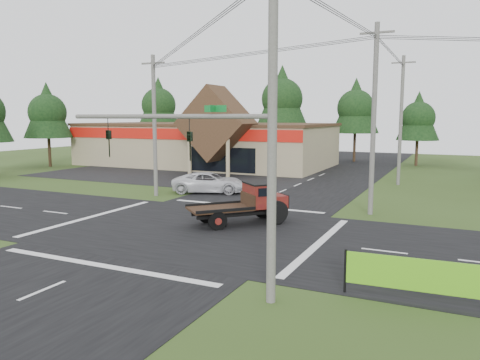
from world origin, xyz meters
The scene contains 19 objects.
ground centered at (0.00, 0.00, 0.00)m, with size 120.00×120.00×0.00m, color #2F4217.
road_ns centered at (0.00, 0.00, 0.01)m, with size 12.00×120.00×0.02m, color black.
road_ew centered at (0.00, 0.00, 0.01)m, with size 120.00×12.00×0.02m, color black.
parking_apron centered at (-14.00, 19.00, 0.01)m, with size 28.00×14.00×0.02m, color black.
cvs_building centered at (-15.70, 29.57, 2.78)m, with size 30.40×18.20×9.19m.
traffic_signal_mast centered at (5.82, -7.50, 4.43)m, with size 8.12×0.24×7.00m.
utility_pole_nr centered at (7.50, -7.50, 5.64)m, with size 2.00×0.30×11.00m.
utility_pole_nw centered at (-8.00, 8.00, 5.39)m, with size 2.00×0.30×10.50m.
utility_pole_ne centered at (8.00, 8.00, 5.89)m, with size 2.00×0.30×11.50m.
utility_pole_n centered at (8.00, 22.00, 5.74)m, with size 2.00×0.30×11.20m.
tree_row_a centered at (-30.00, 40.00, 8.05)m, with size 6.72×6.72×12.12m.
tree_row_b centered at (-20.00, 42.00, 6.70)m, with size 5.60×5.60×10.10m.
tree_row_c centered at (-10.00, 41.00, 8.72)m, with size 7.28×7.28×13.13m.
tree_row_d centered at (0.00, 42.00, 7.38)m, with size 6.16×6.16×11.11m.
tree_row_e centered at (8.00, 40.00, 6.03)m, with size 5.04×5.04×9.09m.
tree_side_w centered at (-32.00, 20.00, 6.70)m, with size 5.60×5.60×10.10m.
antique_flatbed_truck centered at (1.84, 2.12, 1.18)m, with size 2.15×5.62×2.35m, color #5A0C13, non-canonical shape.
roadside_banner centered at (11.69, -5.56, 0.77)m, with size 4.49×0.13×1.53m, color #5AAF17, non-canonical shape.
white_pickup centered at (-5.04, 11.08, 0.81)m, with size 2.69×5.83×1.62m, color silver.
Camera 1 is at (12.81, -21.11, 5.99)m, focal length 35.00 mm.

